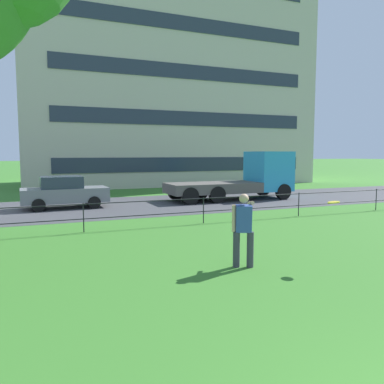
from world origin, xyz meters
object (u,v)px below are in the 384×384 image
object	(u,v)px
frisbee	(334,202)
car_grey_right	(64,192)
flatbed_truck_far_left	(247,178)
apartment_building_background	(167,81)
person_thrower	(243,228)

from	to	relation	value
frisbee	car_grey_right	distance (m)	13.54
frisbee	flatbed_truck_far_left	size ratio (longest dim) A/B	0.05
flatbed_truck_far_left	frisbee	bearing A→B (deg)	-111.97
frisbee	apartment_building_background	world-z (taller)	apartment_building_background
frisbee	apartment_building_background	bearing A→B (deg)	79.37
frisbee	car_grey_right	size ratio (longest dim) A/B	0.09
person_thrower	flatbed_truck_far_left	xyz separation A→B (m)	(7.01, 11.75, 0.29)
frisbee	person_thrower	bearing A→B (deg)	160.72
frisbee	flatbed_truck_far_left	world-z (taller)	flatbed_truck_far_left
car_grey_right	flatbed_truck_far_left	xyz separation A→B (m)	(10.09, -0.09, 0.44)
flatbed_truck_far_left	apartment_building_background	bearing A→B (deg)	90.02
flatbed_truck_far_left	person_thrower	bearing A→B (deg)	-120.83
person_thrower	flatbed_truck_far_left	world-z (taller)	flatbed_truck_far_left
apartment_building_background	car_grey_right	bearing A→B (deg)	-125.39
person_thrower	flatbed_truck_far_left	distance (m)	13.69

